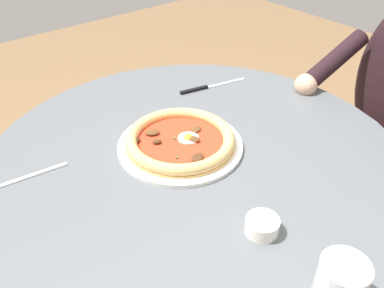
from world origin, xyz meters
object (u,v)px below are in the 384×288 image
(fork_utensil, at_px, (28,176))
(water_glass, at_px, (339,286))
(ramekin_capers, at_px, (262,225))
(steak_knife, at_px, (204,88))
(pizza_on_plate, at_px, (180,141))
(dining_table, at_px, (196,205))

(fork_utensil, bearing_deg, water_glass, 23.48)
(water_glass, height_order, ramekin_capers, water_glass)
(water_glass, xyz_separation_m, steak_knife, (-0.69, 0.31, -0.04))
(ramekin_capers, height_order, fork_utensil, ramekin_capers)
(steak_knife, bearing_deg, water_glass, -24.19)
(steak_knife, relative_size, ramekin_capers, 3.43)
(water_glass, height_order, fork_utensil, water_glass)
(water_glass, relative_size, fork_utensil, 0.52)
(pizza_on_plate, xyz_separation_m, fork_utensil, (-0.13, -0.34, -0.02))
(water_glass, relative_size, ramekin_capers, 1.40)
(water_glass, bearing_deg, fork_utensil, -156.52)
(pizza_on_plate, bearing_deg, steak_knife, 128.66)
(water_glass, bearing_deg, pizza_on_plate, 172.37)
(dining_table, height_order, fork_utensil, fork_utensil)
(steak_knife, xyz_separation_m, fork_utensil, (0.07, -0.58, -0.00))
(fork_utensil, bearing_deg, steak_knife, 96.69)
(ramekin_capers, relative_size, fork_utensil, 0.37)
(water_glass, distance_m, fork_utensil, 0.68)
(dining_table, bearing_deg, ramekin_capers, -12.13)
(dining_table, relative_size, fork_utensil, 5.83)
(water_glass, xyz_separation_m, ramekin_capers, (-0.18, 0.02, -0.02))
(water_glass, bearing_deg, steak_knife, 155.81)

